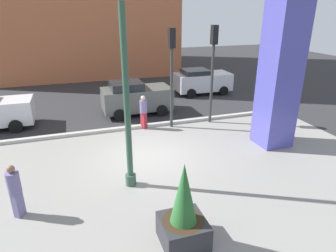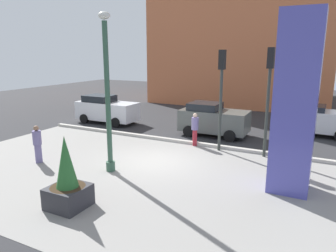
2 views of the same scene
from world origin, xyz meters
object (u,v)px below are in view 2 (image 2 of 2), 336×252
object	(u,v)px
pedestrian_on_sidewalk	(195,128)
pedestrian_crossing	(37,142)
potted_plant_mid_plaza	(67,181)
lamp_post	(108,98)
art_pillar_blue	(296,104)
traffic_light_far_side	(269,85)
traffic_light_corner	(221,85)
car_passing_lane	(106,109)
car_far_lane	(318,120)
car_curb_east	(213,119)

from	to	relation	value
pedestrian_on_sidewalk	pedestrian_crossing	xyz separation A→B (m)	(-5.07, -5.53, -0.03)
potted_plant_mid_plaza	pedestrian_on_sidewalk	size ratio (longest dim) A/B	1.35
lamp_post	art_pillar_blue	size ratio (longest dim) A/B	1.02
potted_plant_mid_plaza	traffic_light_far_side	xyz separation A→B (m)	(4.49, 7.80, 2.45)
potted_plant_mid_plaza	pedestrian_on_sidewalk	distance (m)	8.06
traffic_light_corner	car_passing_lane	world-z (taller)	traffic_light_corner
potted_plant_mid_plaza	traffic_light_corner	xyz separation A→B (m)	(2.32, 7.78, 2.37)
potted_plant_mid_plaza	car_far_lane	bearing A→B (deg)	64.00
traffic_light_corner	car_far_lane	xyz separation A→B (m)	(4.15, 5.49, -2.34)
traffic_light_far_side	car_far_lane	distance (m)	6.31
car_far_lane	traffic_light_far_side	bearing A→B (deg)	-109.94
potted_plant_mid_plaza	car_far_lane	size ratio (longest dim) A/B	0.59
pedestrian_crossing	traffic_light_far_side	bearing A→B (deg)	31.68
lamp_post	pedestrian_on_sidewalk	bearing A→B (deg)	71.23
car_curb_east	pedestrian_on_sidewalk	xyz separation A→B (m)	(-0.14, -2.44, 0.01)
lamp_post	traffic_light_corner	distance (m)	5.60
potted_plant_mid_plaza	car_passing_lane	xyz separation A→B (m)	(-6.50, 10.32, 0.07)
traffic_light_corner	car_curb_east	size ratio (longest dim) A/B	1.25
potted_plant_mid_plaza	car_far_lane	world-z (taller)	potted_plant_mid_plaza
traffic_light_far_side	car_curb_east	distance (m)	4.92
lamp_post	pedestrian_on_sidewalk	size ratio (longest dim) A/B	3.61
traffic_light_corner	car_far_lane	world-z (taller)	traffic_light_corner
potted_plant_mid_plaza	traffic_light_corner	bearing A→B (deg)	73.37
car_curb_east	car_far_lane	size ratio (longest dim) A/B	1.00
traffic_light_far_side	pedestrian_crossing	size ratio (longest dim) A/B	2.96
art_pillar_blue	car_passing_lane	world-z (taller)	art_pillar_blue
lamp_post	pedestrian_crossing	xyz separation A→B (m)	(-3.40, -0.62, -2.08)
traffic_light_far_side	car_curb_east	world-z (taller)	traffic_light_far_side
car_passing_lane	traffic_light_corner	bearing A→B (deg)	-16.05
potted_plant_mid_plaza	car_far_lane	xyz separation A→B (m)	(6.47, 13.27, 0.03)
lamp_post	car_passing_lane	size ratio (longest dim) A/B	1.44
lamp_post	pedestrian_on_sidewalk	xyz separation A→B (m)	(1.67, 4.91, -2.05)
car_far_lane	pedestrian_crossing	world-z (taller)	car_far_lane
art_pillar_blue	potted_plant_mid_plaza	distance (m)	7.74
lamp_post	potted_plant_mid_plaza	xyz separation A→B (m)	(0.73, -3.09, -2.14)
car_curb_east	car_far_lane	world-z (taller)	car_curb_east
traffic_light_far_side	car_far_lane	world-z (taller)	traffic_light_far_side
pedestrian_on_sidewalk	car_passing_lane	bearing A→B (deg)	162.75
car_far_lane	pedestrian_crossing	xyz separation A→B (m)	(-10.61, -10.80, 0.03)
car_passing_lane	traffic_light_far_side	bearing A→B (deg)	-12.92
art_pillar_blue	car_far_lane	bearing A→B (deg)	86.40
car_curb_east	pedestrian_crossing	distance (m)	9.53
traffic_light_corner	car_far_lane	bearing A→B (deg)	52.93
potted_plant_mid_plaza	lamp_post	bearing A→B (deg)	103.28
potted_plant_mid_plaza	traffic_light_far_side	size ratio (longest dim) A/B	0.47
lamp_post	car_curb_east	world-z (taller)	lamp_post
potted_plant_mid_plaza	traffic_light_corner	world-z (taller)	traffic_light_corner
traffic_light_far_side	pedestrian_crossing	bearing A→B (deg)	-148.32
car_passing_lane	pedestrian_on_sidewalk	world-z (taller)	car_passing_lane
car_curb_east	traffic_light_corner	bearing A→B (deg)	-65.00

